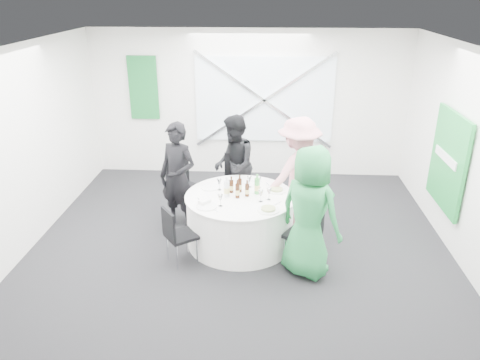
# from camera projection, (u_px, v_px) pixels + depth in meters

# --- Properties ---
(floor) EXTENTS (6.00, 6.00, 0.00)m
(floor) POSITION_uv_depth(u_px,v_px,m) (239.00, 250.00, 6.71)
(floor) COLOR black
(floor) RESTS_ON ground
(ceiling) EXTENTS (6.00, 6.00, 0.00)m
(ceiling) POSITION_uv_depth(u_px,v_px,m) (239.00, 49.00, 5.62)
(ceiling) COLOR silver
(ceiling) RESTS_ON wall_back
(wall_back) EXTENTS (6.00, 0.00, 6.00)m
(wall_back) POSITION_uv_depth(u_px,v_px,m) (248.00, 104.00, 8.93)
(wall_back) COLOR white
(wall_back) RESTS_ON floor
(wall_front) EXTENTS (6.00, 0.00, 6.00)m
(wall_front) POSITION_uv_depth(u_px,v_px,m) (215.00, 299.00, 3.40)
(wall_front) COLOR white
(wall_front) RESTS_ON floor
(wall_left) EXTENTS (0.00, 6.00, 6.00)m
(wall_left) POSITION_uv_depth(u_px,v_px,m) (18.00, 154.00, 6.33)
(wall_left) COLOR white
(wall_left) RESTS_ON floor
(wall_right) EXTENTS (0.00, 6.00, 6.00)m
(wall_right) POSITION_uv_depth(u_px,v_px,m) (472.00, 163.00, 6.00)
(wall_right) COLOR white
(wall_right) RESTS_ON floor
(window_panel) EXTENTS (2.60, 0.03, 1.60)m
(window_panel) POSITION_uv_depth(u_px,v_px,m) (264.00, 100.00, 8.84)
(window_panel) COLOR silver
(window_panel) RESTS_ON wall_back
(window_brace_a) EXTENTS (2.63, 0.05, 1.84)m
(window_brace_a) POSITION_uv_depth(u_px,v_px,m) (264.00, 100.00, 8.80)
(window_brace_a) COLOR silver
(window_brace_a) RESTS_ON window_panel
(window_brace_b) EXTENTS (2.63, 0.05, 1.84)m
(window_brace_b) POSITION_uv_depth(u_px,v_px,m) (264.00, 100.00, 8.80)
(window_brace_b) COLOR silver
(window_brace_b) RESTS_ON window_panel
(green_banner) EXTENTS (0.55, 0.04, 1.20)m
(green_banner) POSITION_uv_depth(u_px,v_px,m) (143.00, 88.00, 8.87)
(green_banner) COLOR #135F29
(green_banner) RESTS_ON wall_back
(green_sign) EXTENTS (0.05, 1.20, 1.40)m
(green_sign) POSITION_uv_depth(u_px,v_px,m) (448.00, 161.00, 6.64)
(green_sign) COLOR #1A8F37
(green_sign) RESTS_ON wall_right
(banquet_table) EXTENTS (1.56, 1.56, 0.76)m
(banquet_table) POSITION_uv_depth(u_px,v_px,m) (240.00, 220.00, 6.74)
(banquet_table) COLOR white
(banquet_table) RESTS_ON floor
(chair_back) EXTENTS (0.48, 0.49, 0.97)m
(chair_back) POSITION_uv_depth(u_px,v_px,m) (237.00, 178.00, 7.70)
(chair_back) COLOR black
(chair_back) RESTS_ON floor
(chair_back_left) EXTENTS (0.66, 0.66, 1.03)m
(chair_back_left) POSITION_uv_depth(u_px,v_px,m) (183.00, 182.00, 7.43)
(chair_back_left) COLOR black
(chair_back_left) RESTS_ON floor
(chair_back_right) EXTENTS (0.53, 0.53, 0.86)m
(chair_back_right) POSITION_uv_depth(u_px,v_px,m) (307.00, 198.00, 7.14)
(chair_back_right) COLOR black
(chair_back_right) RESTS_ON floor
(chair_front_right) EXTENTS (0.57, 0.56, 0.91)m
(chair_front_right) POSITION_uv_depth(u_px,v_px,m) (308.00, 230.00, 6.14)
(chair_front_right) COLOR black
(chair_front_right) RESTS_ON floor
(chair_front_left) EXTENTS (0.52, 0.52, 0.82)m
(chair_front_left) POSITION_uv_depth(u_px,v_px,m) (176.00, 232.00, 6.20)
(chair_front_left) COLOR black
(chair_front_left) RESTS_ON floor
(person_man_back_left) EXTENTS (0.72, 0.62, 1.68)m
(person_man_back_left) POSITION_uv_depth(u_px,v_px,m) (178.00, 177.00, 7.02)
(person_man_back_left) COLOR black
(person_man_back_left) RESTS_ON floor
(person_man_back) EXTENTS (0.55, 0.85, 1.64)m
(person_man_back) POSITION_uv_depth(u_px,v_px,m) (234.00, 165.00, 7.55)
(person_man_back) COLOR black
(person_man_back) RESTS_ON floor
(person_woman_pink) EXTENTS (1.24, 1.07, 1.76)m
(person_woman_pink) POSITION_uv_depth(u_px,v_px,m) (298.00, 174.00, 7.02)
(person_woman_pink) COLOR pink
(person_woman_pink) RESTS_ON floor
(person_woman_green) EXTENTS (1.02, 0.96, 1.75)m
(person_woman_green) POSITION_uv_depth(u_px,v_px,m) (310.00, 213.00, 5.86)
(person_woman_green) COLOR #248643
(person_woman_green) RESTS_ON floor
(plate_back) EXTENTS (0.25, 0.25, 0.01)m
(plate_back) POSITION_uv_depth(u_px,v_px,m) (242.00, 181.00, 7.08)
(plate_back) COLOR white
(plate_back) RESTS_ON banquet_table
(plate_back_left) EXTENTS (0.29, 0.29, 0.01)m
(plate_back_left) POSITION_uv_depth(u_px,v_px,m) (211.00, 187.00, 6.86)
(plate_back_left) COLOR white
(plate_back_left) RESTS_ON banquet_table
(plate_back_right) EXTENTS (0.27, 0.27, 0.04)m
(plate_back_right) POSITION_uv_depth(u_px,v_px,m) (276.00, 190.00, 6.74)
(plate_back_right) COLOR white
(plate_back_right) RESTS_ON banquet_table
(plate_front_right) EXTENTS (0.29, 0.29, 0.04)m
(plate_front_right) POSITION_uv_depth(u_px,v_px,m) (268.00, 209.00, 6.16)
(plate_front_right) COLOR white
(plate_front_right) RESTS_ON banquet_table
(plate_front_left) EXTENTS (0.28, 0.28, 0.01)m
(plate_front_left) POSITION_uv_depth(u_px,v_px,m) (207.00, 206.00, 6.26)
(plate_front_left) COLOR white
(plate_front_left) RESTS_ON banquet_table
(napkin) EXTENTS (0.18, 0.19, 0.04)m
(napkin) POSITION_uv_depth(u_px,v_px,m) (204.00, 201.00, 6.34)
(napkin) COLOR white
(napkin) RESTS_ON plate_front_left
(beer_bottle_a) EXTENTS (0.06, 0.06, 0.24)m
(beer_bottle_a) POSITION_uv_depth(u_px,v_px,m) (231.00, 187.00, 6.67)
(beer_bottle_a) COLOR #381A0A
(beer_bottle_a) RESTS_ON banquet_table
(beer_bottle_b) EXTENTS (0.06, 0.06, 0.26)m
(beer_bottle_b) POSITION_uv_depth(u_px,v_px,m) (240.00, 185.00, 6.68)
(beer_bottle_b) COLOR #381A0A
(beer_bottle_b) RESTS_ON banquet_table
(beer_bottle_c) EXTENTS (0.06, 0.06, 0.24)m
(beer_bottle_c) POSITION_uv_depth(u_px,v_px,m) (247.00, 190.00, 6.55)
(beer_bottle_c) COLOR #381A0A
(beer_bottle_c) RESTS_ON banquet_table
(beer_bottle_d) EXTENTS (0.06, 0.06, 0.27)m
(beer_bottle_d) POSITION_uv_depth(u_px,v_px,m) (237.00, 191.00, 6.49)
(beer_bottle_d) COLOR #381A0A
(beer_bottle_d) RESTS_ON banquet_table
(green_water_bottle) EXTENTS (0.08, 0.08, 0.29)m
(green_water_bottle) POSITION_uv_depth(u_px,v_px,m) (257.00, 186.00, 6.62)
(green_water_bottle) COLOR green
(green_water_bottle) RESTS_ON banquet_table
(clear_water_bottle) EXTENTS (0.08, 0.08, 0.29)m
(clear_water_bottle) POSITION_uv_depth(u_px,v_px,m) (227.00, 189.00, 6.53)
(clear_water_bottle) COLOR silver
(clear_water_bottle) RESTS_ON banquet_table
(wine_glass_a) EXTENTS (0.07, 0.07, 0.17)m
(wine_glass_a) POSITION_uv_depth(u_px,v_px,m) (261.00, 193.00, 6.37)
(wine_glass_a) COLOR white
(wine_glass_a) RESTS_ON banquet_table
(wine_glass_b) EXTENTS (0.07, 0.07, 0.17)m
(wine_glass_b) POSITION_uv_depth(u_px,v_px,m) (269.00, 191.00, 6.43)
(wine_glass_b) COLOR white
(wine_glass_b) RESTS_ON banquet_table
(wine_glass_c) EXTENTS (0.07, 0.07, 0.17)m
(wine_glass_c) POSITION_uv_depth(u_px,v_px,m) (220.00, 198.00, 6.24)
(wine_glass_c) COLOR white
(wine_glass_c) RESTS_ON banquet_table
(wine_glass_d) EXTENTS (0.07, 0.07, 0.17)m
(wine_glass_d) POSITION_uv_depth(u_px,v_px,m) (219.00, 182.00, 6.74)
(wine_glass_d) COLOR white
(wine_glass_d) RESTS_ON banquet_table
(wine_glass_e) EXTENTS (0.07, 0.07, 0.17)m
(wine_glass_e) POSITION_uv_depth(u_px,v_px,m) (259.00, 180.00, 6.81)
(wine_glass_e) COLOR white
(wine_glass_e) RESTS_ON banquet_table
(wine_glass_f) EXTENTS (0.07, 0.07, 0.17)m
(wine_glass_f) POSITION_uv_depth(u_px,v_px,m) (249.00, 179.00, 6.83)
(wine_glass_f) COLOR white
(wine_glass_f) RESTS_ON banquet_table
(fork_a) EXTENTS (0.15, 0.03, 0.01)m
(fork_a) POSITION_uv_depth(u_px,v_px,m) (256.00, 181.00, 7.07)
(fork_a) COLOR silver
(fork_a) RESTS_ON banquet_table
(knife_a) EXTENTS (0.15, 0.02, 0.01)m
(knife_a) POSITION_uv_depth(u_px,v_px,m) (231.00, 180.00, 7.11)
(knife_a) COLOR silver
(knife_a) RESTS_ON banquet_table
(fork_b) EXTENTS (0.10, 0.13, 0.01)m
(fork_b) POSITION_uv_depth(u_px,v_px,m) (200.00, 200.00, 6.46)
(fork_b) COLOR silver
(fork_b) RESTS_ON banquet_table
(knife_b) EXTENTS (0.11, 0.12, 0.01)m
(knife_b) POSITION_uv_depth(u_px,v_px,m) (215.00, 210.00, 6.16)
(knife_b) COLOR silver
(knife_b) RESTS_ON banquet_table
(fork_c) EXTENTS (0.09, 0.14, 0.01)m
(fork_c) POSITION_uv_depth(u_px,v_px,m) (280.00, 193.00, 6.68)
(fork_c) COLOR silver
(fork_c) RESTS_ON banquet_table
(knife_c) EXTENTS (0.09, 0.14, 0.01)m
(knife_c) POSITION_uv_depth(u_px,v_px,m) (268.00, 185.00, 6.95)
(knife_c) COLOR silver
(knife_c) RESTS_ON banquet_table
(fork_d) EXTENTS (0.10, 0.13, 0.01)m
(fork_d) POSITION_uv_depth(u_px,v_px,m) (265.00, 210.00, 6.16)
(fork_d) COLOR silver
(fork_d) RESTS_ON banquet_table
(knife_d) EXTENTS (0.11, 0.12, 0.01)m
(knife_d) POSITION_uv_depth(u_px,v_px,m) (278.00, 204.00, 6.35)
(knife_d) COLOR silver
(knife_d) RESTS_ON banquet_table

